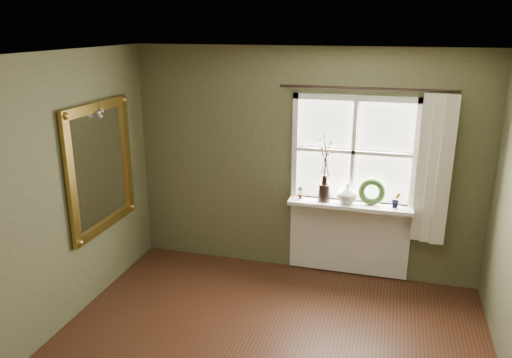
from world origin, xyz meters
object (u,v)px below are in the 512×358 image
Objects in this scene: gilt_mirror at (101,167)px; cream_vase at (347,193)px; dark_jug at (324,192)px; wreath at (372,195)px.

cream_vase is at bearing 19.87° from gilt_mirror.
gilt_mirror reaches higher than dark_jug.
dark_jug is 0.89× the size of cream_vase.
dark_jug is at bearing -177.57° from wreath.
gilt_mirror reaches higher than cream_vase.
cream_vase is at bearing -173.34° from wreath.
wreath is at bearing 8.66° from cream_vase.
gilt_mirror is (-2.74, -0.94, 0.36)m from wreath.
wreath is 2.92m from gilt_mirror.
wreath reaches higher than dark_jug.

